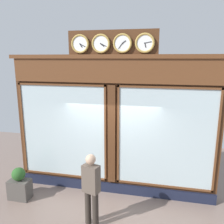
{
  "coord_description": "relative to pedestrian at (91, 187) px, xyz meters",
  "views": [
    {
      "loc": [
        -1.29,
        5.85,
        3.68
      ],
      "look_at": [
        0.0,
        0.0,
        2.31
      ],
      "focal_mm": 37.9,
      "sensor_mm": 36.0,
      "label": 1
    }
  ],
  "objects": [
    {
      "name": "shop_facade",
      "position": [
        -0.15,
        -1.53,
        1.0
      ],
      "size": [
        5.58,
        0.42,
        4.35
      ],
      "color": "#4C2B16",
      "rests_on": "ground_plane"
    },
    {
      "name": "planter_box",
      "position": [
        2.18,
        -0.57,
        -0.67
      ],
      "size": [
        0.56,
        0.36,
        0.53
      ],
      "primitive_type": "cube",
      "color": "#4C4742",
      "rests_on": "ground_plane"
    },
    {
      "name": "planter_shrub",
      "position": [
        2.18,
        -0.57,
        -0.23
      ],
      "size": [
        0.35,
        0.35,
        0.35
      ],
      "primitive_type": "sphere",
      "color": "#285623",
      "rests_on": "planter_box"
    },
    {
      "name": "pedestrian",
      "position": [
        0.0,
        0.0,
        0.0
      ],
      "size": [
        0.41,
        0.32,
        1.69
      ],
      "color": "#312A24",
      "rests_on": "ground_plane"
    }
  ]
}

